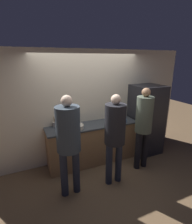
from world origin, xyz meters
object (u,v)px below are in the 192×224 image
at_px(fruit_bowl, 75,127).
at_px(cup_blue, 125,121).
at_px(person_right, 144,122).
at_px(person_left, 68,136).
at_px(bottle_clear, 110,117).
at_px(person_center, 115,131).
at_px(refrigerator, 146,120).
at_px(utensil_crock, 55,124).

distance_m(fruit_bowl, cup_blue, 1.20).
bearing_deg(cup_blue, person_right, -73.00).
relative_size(person_left, cup_blue, 20.11).
bearing_deg(person_right, cup_blue, 107.00).
xyz_separation_m(fruit_bowl, bottle_clear, (0.91, 0.11, 0.05)).
xyz_separation_m(person_center, cup_blue, (0.66, 0.68, -0.11)).
bearing_deg(fruit_bowl, person_left, -114.94).
height_order(person_right, cup_blue, person_right).
distance_m(person_left, fruit_bowl, 0.82).
height_order(fruit_bowl, cup_blue, fruit_bowl).
bearing_deg(person_right, fruit_bowl, 156.19).
distance_m(person_center, bottle_clear, 0.97).
distance_m(person_center, person_right, 0.83).
bearing_deg(person_center, cup_blue, 45.65).
height_order(person_center, bottle_clear, person_center).
bearing_deg(person_left, cup_blue, 22.37).
relative_size(refrigerator, bottle_clear, 7.21).
bearing_deg(person_left, refrigerator, 17.99).
height_order(person_center, utensil_crock, person_center).
relative_size(refrigerator, utensil_crock, 7.42).
relative_size(person_center, bottle_clear, 7.32).
height_order(refrigerator, fruit_bowl, refrigerator).
bearing_deg(utensil_crock, refrigerator, -7.25).
bearing_deg(bottle_clear, person_left, -146.11).
distance_m(refrigerator, person_right, 0.84).
height_order(fruit_bowl, utensil_crock, utensil_crock).
relative_size(person_center, cup_blue, 19.57).
height_order(person_center, cup_blue, person_center).
bearing_deg(fruit_bowl, person_right, -23.81).
distance_m(utensil_crock, cup_blue, 1.61).
bearing_deg(person_right, refrigerator, 46.57).
bearing_deg(refrigerator, person_center, -150.51).
bearing_deg(person_center, fruit_bowl, 124.21).
distance_m(refrigerator, person_left, 2.37).
relative_size(person_right, bottle_clear, 7.46).
distance_m(fruit_bowl, bottle_clear, 0.92).
bearing_deg(bottle_clear, fruit_bowl, -173.27).
xyz_separation_m(utensil_crock, cup_blue, (1.56, -0.39, -0.02)).
relative_size(refrigerator, cup_blue, 19.26).
distance_m(refrigerator, person_center, 1.59).
xyz_separation_m(person_center, person_right, (0.81, 0.19, -0.00)).
relative_size(utensil_crock, bottle_clear, 0.97).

